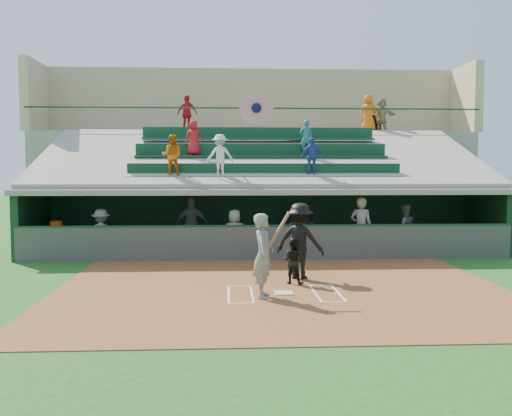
{
  "coord_description": "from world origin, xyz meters",
  "views": [
    {
      "loc": [
        -1.36,
        -13.18,
        2.97
      ],
      "look_at": [
        -0.47,
        3.5,
        1.8
      ],
      "focal_mm": 40.0,
      "sensor_mm": 36.0,
      "label": 1
    }
  ],
  "objects": [
    {
      "name": "dugout_player_c",
      "position": [
        -1.07,
        5.21,
        0.84
      ],
      "size": [
        0.84,
        0.61,
        1.6
      ],
      "primitive_type": "imported",
      "rotation": [
        0.0,
        0.0,
        3.27
      ],
      "color": "#60625D",
      "rests_on": "dugout_floor"
    },
    {
      "name": "dugout_bench",
      "position": [
        -0.15,
        7.9,
        0.26
      ],
      "size": [
        14.29,
        3.19,
        0.43
      ],
      "primitive_type": "cube",
      "rotation": [
        0.0,
        0.0,
        0.19
      ],
      "color": "brown",
      "rests_on": "dugout_floor"
    },
    {
      "name": "trash_bin",
      "position": [
        5.63,
        13.27,
        5.01
      ],
      "size": [
        0.55,
        0.55,
        0.83
      ],
      "primitive_type": "cylinder",
      "color": "black",
      "rests_on": "concourse_slab"
    },
    {
      "name": "water_cooler",
      "position": [
        -7.01,
        6.03,
        1.01
      ],
      "size": [
        0.42,
        0.42,
        0.42
      ],
      "primitive_type": "cylinder",
      "color": "#D1560C",
      "rests_on": "white_table"
    },
    {
      "name": "home_plate",
      "position": [
        0.0,
        0.0,
        0.04
      ],
      "size": [
        0.43,
        0.43,
        0.03
      ],
      "primitive_type": "cube",
      "color": "silver",
      "rests_on": "dirt_slab"
    },
    {
      "name": "white_table",
      "position": [
        -7.0,
        6.01,
        0.42
      ],
      "size": [
        1.02,
        0.88,
        0.76
      ],
      "primitive_type": "cube",
      "rotation": [
        0.0,
        0.0,
        0.3
      ],
      "color": "white",
      "rests_on": "dugout_floor"
    },
    {
      "name": "concourse_slab",
      "position": [
        0.0,
        13.5,
        2.3
      ],
      "size": [
        20.0,
        3.0,
        4.6
      ],
      "primitive_type": "cube",
      "color": "gray",
      "rests_on": "ground"
    },
    {
      "name": "dugout_player_b",
      "position": [
        -2.55,
        6.87,
        1.0
      ],
      "size": [
        1.14,
        0.5,
        1.92
      ],
      "primitive_type": "imported",
      "rotation": [
        0.0,
        0.0,
        3.11
      ],
      "color": "#60635D",
      "rests_on": "dugout_floor"
    },
    {
      "name": "batter_at_plate",
      "position": [
        -0.5,
        -0.36,
        0.99
      ],
      "size": [
        0.88,
        0.79,
        1.95
      ],
      "color": "#60635D",
      "rests_on": "dirt_slab"
    },
    {
      "name": "grandstand",
      "position": [
        -0.01,
        10.51,
        2.26
      ],
      "size": [
        20.4,
        10.4,
        7.8
      ],
      "color": "#454A45",
      "rests_on": "ground"
    },
    {
      "name": "concourse_staff_a",
      "position": [
        -3.08,
        12.92,
        5.44
      ],
      "size": [
        1.06,
        0.75,
        1.67
      ],
      "primitive_type": "imported",
      "rotation": [
        0.0,
        0.0,
        2.75
      ],
      "color": "red",
      "rests_on": "concourse_slab"
    },
    {
      "name": "batters_box_chalk",
      "position": [
        0.0,
        0.0,
        0.02
      ],
      "size": [
        2.65,
        1.85,
        0.01
      ],
      "color": "white",
      "rests_on": "dirt_slab"
    },
    {
      "name": "dirt_slab",
      "position": [
        0.0,
        0.5,
        0.01
      ],
      "size": [
        11.0,
        9.0,
        0.02
      ],
      "primitive_type": "cube",
      "color": "brown",
      "rests_on": "ground"
    },
    {
      "name": "dugout_player_d",
      "position": [
        1.27,
        6.69,
        0.87
      ],
      "size": [
        1.56,
        1.22,
        1.65
      ],
      "primitive_type": "imported",
      "rotation": [
        0.0,
        0.0,
        3.69
      ],
      "color": "#5D605A",
      "rests_on": "dugout_floor"
    },
    {
      "name": "catcher",
      "position": [
        0.36,
        1.16,
        0.61
      ],
      "size": [
        0.7,
        0.63,
        1.18
      ],
      "primitive_type": "imported",
      "rotation": [
        0.0,
        0.0,
        2.76
      ],
      "color": "black",
      "rests_on": "dirt_slab"
    },
    {
      "name": "dugout_player_f",
      "position": [
        4.83,
        6.15,
        0.89
      ],
      "size": [
        0.88,
        0.71,
        1.69
      ],
      "primitive_type": "imported",
      "rotation": [
        0.0,
        0.0,
        3.23
      ],
      "color": "#60625D",
      "rests_on": "dugout_floor"
    },
    {
      "name": "concourse_staff_c",
      "position": [
        5.75,
        12.65,
        5.38
      ],
      "size": [
        1.51,
        0.66,
        1.57
      ],
      "primitive_type": "imported",
      "rotation": [
        0.0,
        0.0,
        3.28
      ],
      "color": "tan",
      "rests_on": "concourse_slab"
    },
    {
      "name": "concourse_staff_b",
      "position": [
        5.08,
        12.38,
        5.44
      ],
      "size": [
        0.88,
        0.63,
        1.69
      ],
      "primitive_type": "imported",
      "rotation": [
        0.0,
        0.0,
        3.03
      ],
      "color": "orange",
      "rests_on": "concourse_slab"
    },
    {
      "name": "dugout_player_e",
      "position": [
        3.1,
        5.3,
        1.03
      ],
      "size": [
        0.86,
        0.75,
        1.98
      ],
      "primitive_type": "imported",
      "rotation": [
        0.0,
        0.0,
        2.68
      ],
      "color": "#61645F",
      "rests_on": "dugout_floor"
    },
    {
      "name": "dugout_player_a",
      "position": [
        -5.39,
        5.4,
        0.85
      ],
      "size": [
        1.08,
        0.67,
        1.61
      ],
      "primitive_type": "imported",
      "rotation": [
        0.0,
        0.0,
        3.21
      ],
      "color": "#5B5E58",
      "rests_on": "dugout_floor"
    },
    {
      "name": "home_umpire",
      "position": [
        0.62,
        1.86,
        1.03
      ],
      "size": [
        1.5,
        1.22,
        2.02
      ],
      "primitive_type": "imported",
      "rotation": [
        0.0,
        0.0,
        2.72
      ],
      "color": "black",
      "rests_on": "dirt_slab"
    },
    {
      "name": "dugout_floor",
      "position": [
        0.0,
        6.75,
        0.02
      ],
      "size": [
        16.0,
        3.5,
        0.04
      ],
      "primitive_type": "cube",
      "color": "gray",
      "rests_on": "ground"
    },
    {
      "name": "ground",
      "position": [
        0.0,
        0.0,
        0.0
      ],
      "size": [
        100.0,
        100.0,
        0.0
      ],
      "primitive_type": "plane",
      "color": "#1B5417",
      "rests_on": "ground"
    }
  ]
}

